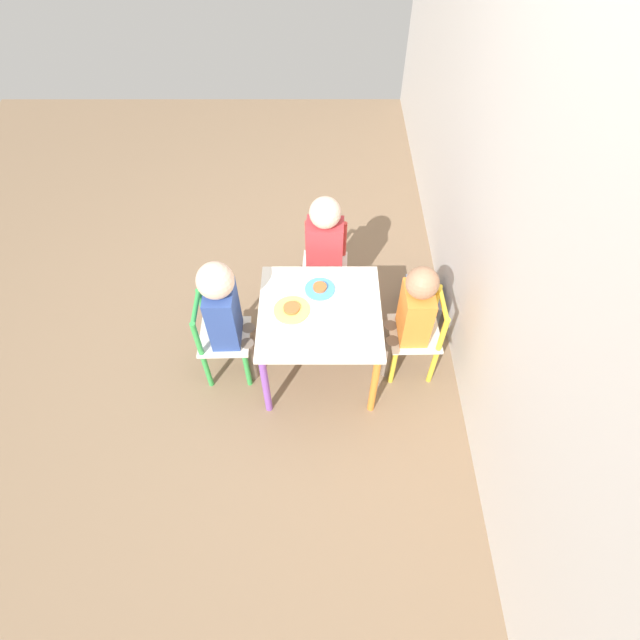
{
  "coord_description": "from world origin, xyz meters",
  "views": [
    {
      "loc": [
        1.56,
        -0.0,
        2.37
      ],
      "look_at": [
        0.0,
        0.0,
        0.42
      ],
      "focal_mm": 28.0,
      "sensor_mm": 36.0,
      "label": 1
    }
  ],
  "objects_px": {
    "kids_table": "(320,320)",
    "child_left": "(325,248)",
    "chair_green": "(221,340)",
    "plate_left": "(320,289)",
    "child_back": "(412,314)",
    "chair_red": "(325,267)",
    "child_front": "(226,312)",
    "plate_front": "(292,310)",
    "storage_bin": "(422,300)",
    "chair_yellow": "(418,336)"
  },
  "relations": [
    {
      "from": "kids_table",
      "to": "child_left",
      "type": "bearing_deg",
      "value": 176.68
    },
    {
      "from": "chair_green",
      "to": "plate_left",
      "type": "bearing_deg",
      "value": -75.12
    },
    {
      "from": "chair_green",
      "to": "child_back",
      "type": "height_order",
      "value": "child_back"
    },
    {
      "from": "chair_red",
      "to": "child_back",
      "type": "distance_m",
      "value": 0.69
    },
    {
      "from": "kids_table",
      "to": "child_left",
      "type": "xyz_separation_m",
      "value": [
        -0.46,
        0.03,
        0.06
      ]
    },
    {
      "from": "kids_table",
      "to": "plate_left",
      "type": "height_order",
      "value": "plate_left"
    },
    {
      "from": "child_front",
      "to": "plate_front",
      "type": "xyz_separation_m",
      "value": [
        -0.01,
        0.32,
        0.01
      ]
    },
    {
      "from": "storage_bin",
      "to": "child_front",
      "type": "bearing_deg",
      "value": -68.11
    },
    {
      "from": "child_front",
      "to": "child_back",
      "type": "xyz_separation_m",
      "value": [
        -0.02,
        0.91,
        -0.04
      ]
    },
    {
      "from": "child_back",
      "to": "plate_left",
      "type": "bearing_deg",
      "value": -106.98
    },
    {
      "from": "child_back",
      "to": "chair_red",
      "type": "bearing_deg",
      "value": -141.1
    },
    {
      "from": "chair_yellow",
      "to": "child_back",
      "type": "relative_size",
      "value": 0.71
    },
    {
      "from": "kids_table",
      "to": "storage_bin",
      "type": "xyz_separation_m",
      "value": [
        -0.42,
        0.62,
        -0.34
      ]
    },
    {
      "from": "storage_bin",
      "to": "plate_left",
      "type": "bearing_deg",
      "value": -65.41
    },
    {
      "from": "chair_yellow",
      "to": "plate_front",
      "type": "xyz_separation_m",
      "value": [
        0.01,
        -0.66,
        0.23
      ]
    },
    {
      "from": "plate_front",
      "to": "child_back",
      "type": "bearing_deg",
      "value": 90.81
    },
    {
      "from": "chair_red",
      "to": "plate_front",
      "type": "height_order",
      "value": "chair_red"
    },
    {
      "from": "chair_red",
      "to": "plate_left",
      "type": "bearing_deg",
      "value": -91.21
    },
    {
      "from": "chair_yellow",
      "to": "child_back",
      "type": "height_order",
      "value": "child_back"
    },
    {
      "from": "chair_red",
      "to": "plate_left",
      "type": "xyz_separation_m",
      "value": [
        0.38,
        -0.03,
        0.23
      ]
    },
    {
      "from": "chair_green",
      "to": "chair_red",
      "type": "distance_m",
      "value": 0.76
    },
    {
      "from": "chair_yellow",
      "to": "storage_bin",
      "type": "xyz_separation_m",
      "value": [
        -0.41,
        0.1,
        -0.19
      ]
    },
    {
      "from": "child_front",
      "to": "plate_front",
      "type": "height_order",
      "value": "child_front"
    },
    {
      "from": "kids_table",
      "to": "child_left",
      "type": "height_order",
      "value": "child_left"
    },
    {
      "from": "child_left",
      "to": "storage_bin",
      "type": "xyz_separation_m",
      "value": [
        0.04,
        0.59,
        -0.4
      ]
    },
    {
      "from": "chair_yellow",
      "to": "child_left",
      "type": "xyz_separation_m",
      "value": [
        -0.45,
        -0.49,
        0.21
      ]
    },
    {
      "from": "chair_green",
      "to": "child_front",
      "type": "bearing_deg",
      "value": -90.0
    },
    {
      "from": "chair_green",
      "to": "chair_yellow",
      "type": "relative_size",
      "value": 1.0
    },
    {
      "from": "chair_yellow",
      "to": "plate_left",
      "type": "height_order",
      "value": "chair_yellow"
    },
    {
      "from": "chair_red",
      "to": "child_left",
      "type": "xyz_separation_m",
      "value": [
        0.06,
        -0.0,
        0.21
      ]
    },
    {
      "from": "chair_green",
      "to": "plate_left",
      "type": "xyz_separation_m",
      "value": [
        -0.15,
        0.52,
        0.23
      ]
    },
    {
      "from": "child_back",
      "to": "child_left",
      "type": "bearing_deg",
      "value": -137.3
    },
    {
      "from": "chair_green",
      "to": "chair_red",
      "type": "bearing_deg",
      "value": -47.37
    },
    {
      "from": "chair_red",
      "to": "chair_yellow",
      "type": "bearing_deg",
      "value": -42.81
    },
    {
      "from": "child_front",
      "to": "child_back",
      "type": "bearing_deg",
      "value": -90.18
    },
    {
      "from": "child_front",
      "to": "child_back",
      "type": "height_order",
      "value": "child_front"
    },
    {
      "from": "chair_red",
      "to": "child_back",
      "type": "relative_size",
      "value": 0.71
    },
    {
      "from": "chair_green",
      "to": "plate_left",
      "type": "height_order",
      "value": "chair_green"
    },
    {
      "from": "chair_green",
      "to": "storage_bin",
      "type": "xyz_separation_m",
      "value": [
        -0.43,
        1.13,
        -0.19
      ]
    },
    {
      "from": "plate_front",
      "to": "chair_red",
      "type": "bearing_deg",
      "value": 161.95
    },
    {
      "from": "plate_left",
      "to": "kids_table",
      "type": "bearing_deg",
      "value": -0.0
    },
    {
      "from": "chair_red",
      "to": "chair_yellow",
      "type": "height_order",
      "value": "same"
    },
    {
      "from": "child_left",
      "to": "plate_left",
      "type": "bearing_deg",
      "value": -91.44
    },
    {
      "from": "chair_yellow",
      "to": "child_back",
      "type": "bearing_deg",
      "value": -90.0
    },
    {
      "from": "chair_red",
      "to": "child_front",
      "type": "bearing_deg",
      "value": -129.44
    },
    {
      "from": "chair_yellow",
      "to": "plate_left",
      "type": "bearing_deg",
      "value": -105.04
    },
    {
      "from": "chair_yellow",
      "to": "child_left",
      "type": "relative_size",
      "value": 0.68
    },
    {
      "from": "child_front",
      "to": "chair_red",
      "type": "bearing_deg",
      "value": -44.18
    },
    {
      "from": "chair_red",
      "to": "plate_left",
      "type": "distance_m",
      "value": 0.44
    },
    {
      "from": "child_left",
      "to": "plate_front",
      "type": "xyz_separation_m",
      "value": [
        0.46,
        -0.16,
        0.02
      ]
    }
  ]
}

